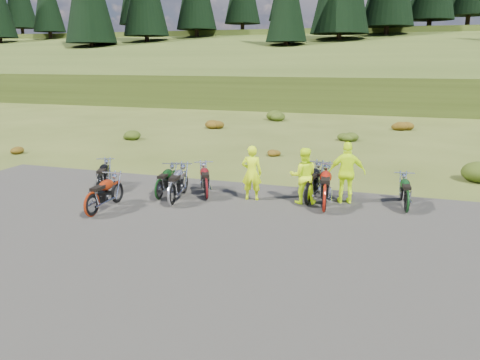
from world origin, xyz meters
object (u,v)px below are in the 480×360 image
(motorcycle_3, at_px, (172,207))
(person_middle, at_px, (252,174))
(motorcycle_7, at_px, (406,214))
(motorcycle_0, at_px, (101,195))

(motorcycle_3, height_order, person_middle, person_middle)
(motorcycle_7, bearing_deg, person_middle, 86.00)
(motorcycle_3, xyz_separation_m, motorcycle_7, (6.76, 1.51, 0.00))
(motorcycle_7, relative_size, person_middle, 1.07)
(motorcycle_3, bearing_deg, motorcycle_0, 72.28)
(motorcycle_0, distance_m, motorcycle_3, 2.85)
(motorcycle_0, relative_size, motorcycle_7, 1.03)
(motorcycle_7, bearing_deg, motorcycle_3, 96.92)
(motorcycle_7, bearing_deg, motorcycle_0, 90.87)
(motorcycle_0, relative_size, person_middle, 1.10)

